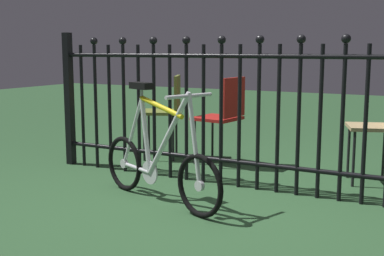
{
  "coord_description": "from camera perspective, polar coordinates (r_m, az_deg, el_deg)",
  "views": [
    {
      "loc": [
        1.59,
        -3.06,
        1.13
      ],
      "look_at": [
        -0.18,
        0.21,
        0.55
      ],
      "focal_mm": 47.3,
      "sensor_mm": 36.0,
      "label": 1
    }
  ],
  "objects": [
    {
      "name": "ground_plane",
      "position": [
        3.63,
        0.93,
        -9.28
      ],
      "size": [
        20.0,
        20.0,
        0.0
      ],
      "primitive_type": "plane",
      "color": "#2C522E"
    },
    {
      "name": "iron_fence",
      "position": [
        4.13,
        4.76,
        2.24
      ],
      "size": [
        3.7,
        0.07,
        1.29
      ],
      "color": "black",
      "rests_on": "ground"
    },
    {
      "name": "bicycle",
      "position": [
        3.74,
        -3.84,
        -3.75
      ],
      "size": [
        1.27,
        0.55,
        0.89
      ],
      "color": "black",
      "rests_on": "ground"
    },
    {
      "name": "chair_red",
      "position": [
        4.94,
        3.63,
        1.82
      ],
      "size": [
        0.45,
        0.44,
        0.86
      ],
      "color": "black",
      "rests_on": "ground"
    },
    {
      "name": "chair_tan",
      "position": [
        4.52,
        20.42,
        0.66
      ],
      "size": [
        0.48,
        0.47,
        0.84
      ],
      "color": "black",
      "rests_on": "ground"
    },
    {
      "name": "chair_olive",
      "position": [
        5.24,
        -2.79,
        2.39
      ],
      "size": [
        0.49,
        0.49,
        0.86
      ],
      "color": "black",
      "rests_on": "ground"
    }
  ]
}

